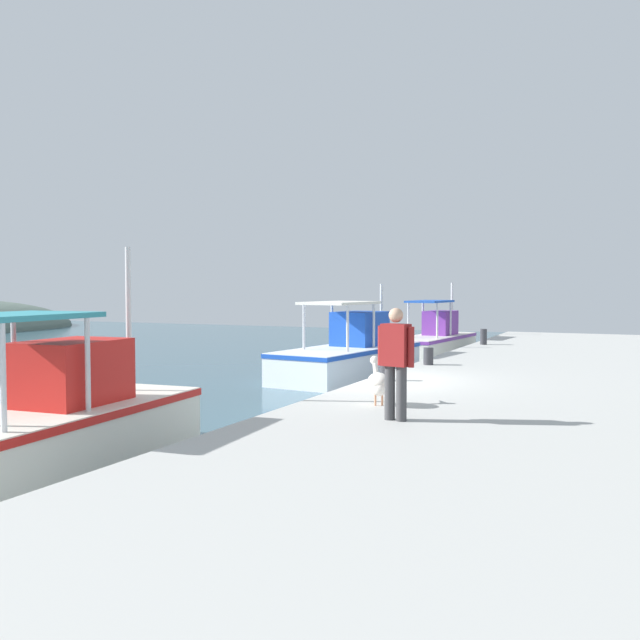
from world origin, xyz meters
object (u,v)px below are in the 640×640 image
at_px(pelican, 378,382).
at_px(mooring_bollard_third, 428,356).
at_px(fishing_boat_third, 435,341).
at_px(fishing_boat_second, 350,355).
at_px(mooring_bollard_second, 386,371).
at_px(fisherman_standing, 396,359).
at_px(fishing_boat_nearest, 43,427).
at_px(mooring_bollard_fourth, 484,337).

bearing_deg(pelican, mooring_bollard_third, 8.33).
bearing_deg(fishing_boat_third, fishing_boat_second, 175.14).
distance_m(fishing_boat_second, mooring_bollard_second, 6.65).
relative_size(fishing_boat_second, fishing_boat_third, 1.06).
relative_size(pelican, mooring_bollard_third, 2.04).
height_order(fishing_boat_second, fisherman_standing, fishing_boat_second).
bearing_deg(fishing_boat_third, mooring_bollard_second, -169.10).
bearing_deg(mooring_bollard_third, fisherman_standing, -167.77).
distance_m(fishing_boat_nearest, fisherman_standing, 5.47).
bearing_deg(fishing_boat_third, pelican, -167.93).
xyz_separation_m(fishing_boat_third, pelican, (-16.41, -3.51, 0.57)).
bearing_deg(fishing_boat_nearest, mooring_bollard_second, -26.77).
bearing_deg(fishing_boat_nearest, pelican, -51.01).
bearing_deg(fisherman_standing, mooring_bollard_third, 12.23).
relative_size(fishing_boat_second, mooring_bollard_second, 15.85).
bearing_deg(mooring_bollard_second, fishing_boat_second, 28.95).
bearing_deg(fishing_boat_second, mooring_bollard_second, -151.05).
xyz_separation_m(mooring_bollard_third, mooring_bollard_fourth, (6.99, 0.00, 0.05)).
bearing_deg(fisherman_standing, fishing_boat_nearest, 114.28).
height_order(fishing_boat_nearest, fishing_boat_second, fishing_boat_nearest).
xyz_separation_m(fisherman_standing, mooring_bollard_second, (4.23, 1.64, -0.74)).
xyz_separation_m(fishing_boat_second, pelican, (-8.86, -4.15, 0.50)).
relative_size(fisherman_standing, mooring_bollard_fourth, 3.11).
bearing_deg(mooring_bollard_third, mooring_bollard_fourth, 0.00).
height_order(fishing_boat_second, mooring_bollard_second, fishing_boat_second).
bearing_deg(mooring_bollard_third, mooring_bollard_second, 180.00).
distance_m(fisherman_standing, mooring_bollard_third, 7.78).
bearing_deg(mooring_bollard_fourth, pelican, -176.00).
distance_m(fishing_boat_nearest, mooring_bollard_second, 7.22).
bearing_deg(mooring_bollard_second, mooring_bollard_third, 0.00).
height_order(fishing_boat_nearest, mooring_bollard_third, fishing_boat_nearest).
bearing_deg(pelican, mooring_bollard_second, 17.04).
relative_size(fishing_boat_nearest, mooring_bollard_fourth, 11.45).
xyz_separation_m(mooring_bollard_second, mooring_bollard_third, (3.34, 0.00, 0.02)).
height_order(fishing_boat_second, fishing_boat_third, fishing_boat_third).
relative_size(fishing_boat_third, mooring_bollard_second, 14.99).
distance_m(mooring_bollard_third, mooring_bollard_fourth, 6.99).
distance_m(mooring_bollard_second, mooring_bollard_fourth, 10.33).
height_order(fishing_boat_third, mooring_bollard_third, fishing_boat_third).
relative_size(fishing_boat_nearest, mooring_bollard_third, 14.10).
bearing_deg(fishing_boat_second, mooring_bollard_fourth, -35.43).
height_order(fishing_boat_third, pelican, fishing_boat_third).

